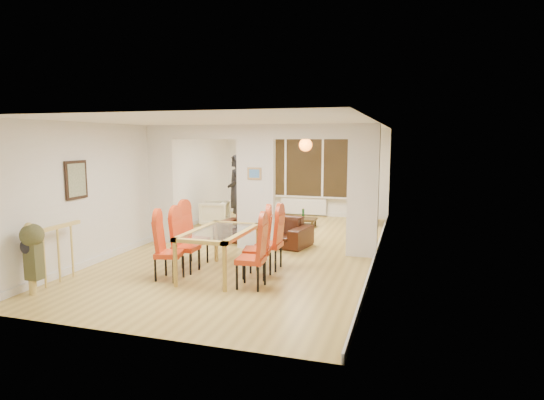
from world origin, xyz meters
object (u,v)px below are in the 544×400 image
at_px(dining_chair_lb, 186,243).
at_px(bottle, 303,213).
at_px(sofa, 263,229).
at_px(armchair, 215,213).
at_px(dining_chair_lc, 195,236).
at_px(dining_chair_ra, 251,254).
at_px(television, 368,215).
at_px(bowl, 291,217).
at_px(dining_chair_rc, 269,240).
at_px(dining_chair_la, 169,249).
at_px(dining_chair_rb, 257,246).
at_px(dining_table, 220,253).
at_px(coffee_table, 297,222).
at_px(person, 236,191).

relative_size(dining_chair_lb, bottle, 3.93).
distance_m(sofa, armchair, 2.50).
relative_size(dining_chair_lb, dining_chair_lc, 0.97).
bearing_deg(dining_chair_ra, bottle, 89.43).
xyz_separation_m(television, bowl, (-1.92, -0.97, 0.01)).
relative_size(sofa, armchair, 2.97).
bearing_deg(armchair, sofa, 38.73).
relative_size(dining_chair_lb, dining_chair_rc, 0.97).
height_order(dining_chair_rc, armchair, dining_chair_rc).
height_order(dining_chair_la, dining_chair_rb, dining_chair_rb).
bearing_deg(dining_chair_lb, dining_chair_la, -97.53).
xyz_separation_m(dining_table, bowl, (0.06, 4.51, -0.13)).
xyz_separation_m(armchair, coffee_table, (2.16, 0.49, -0.21)).
relative_size(dining_chair_la, television, 1.18).
xyz_separation_m(dining_chair_ra, dining_chair_rc, (-0.04, 1.07, -0.01)).
bearing_deg(dining_chair_lc, dining_chair_rc, 10.17).
xyz_separation_m(dining_chair_la, coffee_table, (0.91, 5.11, -0.40)).
relative_size(dining_chair_rb, bowl, 5.22).
xyz_separation_m(dining_chair_lb, dining_chair_lc, (-0.06, 0.47, 0.02)).
height_order(dining_chair_ra, dining_chair_rb, dining_chair_rb).
bearing_deg(dining_table, armchair, 115.23).
xyz_separation_m(dining_chair_lb, bowl, (0.70, 4.50, -0.25)).
xyz_separation_m(dining_chair_ra, bowl, (-0.67, 4.98, -0.27)).
bearing_deg(coffee_table, dining_chair_rb, -84.57).
relative_size(television, coffee_table, 0.87).
height_order(dining_chair_lb, bowl, dining_chair_lb).
distance_m(dining_table, armchair, 4.57).
xyz_separation_m(dining_chair_rb, sofa, (-0.70, 2.44, -0.23)).
bearing_deg(dining_chair_rc, dining_chair_lb, -155.51).
distance_m(dining_chair_rb, bowl, 4.50).
bearing_deg(person, dining_chair_rb, 0.98).
distance_m(sofa, television, 3.61).
bearing_deg(television, person, 98.90).
height_order(dining_chair_ra, armchair, dining_chair_ra).
bearing_deg(dining_chair_lb, dining_chair_rb, 0.75).
relative_size(armchair, television, 0.83).
height_order(sofa, coffee_table, sofa).
height_order(dining_table, armchair, dining_table).
relative_size(person, coffee_table, 1.90).
bearing_deg(bottle, bowl, -157.13).
distance_m(dining_table, dining_chair_ra, 0.88).
distance_m(dining_chair_lb, dining_chair_rb, 1.29).
bearing_deg(dining_chair_lb, dining_table, -2.03).
distance_m(armchair, bottle, 2.37).
relative_size(dining_table, bottle, 6.43).
bearing_deg(dining_chair_ra, dining_chair_lc, 142.09).
xyz_separation_m(dining_chair_rc, sofa, (-0.75, 1.90, -0.21)).
height_order(dining_chair_la, dining_chair_lc, dining_chair_lc).
relative_size(dining_chair_la, dining_chair_lc, 0.98).
bearing_deg(bottle, dining_chair_ra, -85.97).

